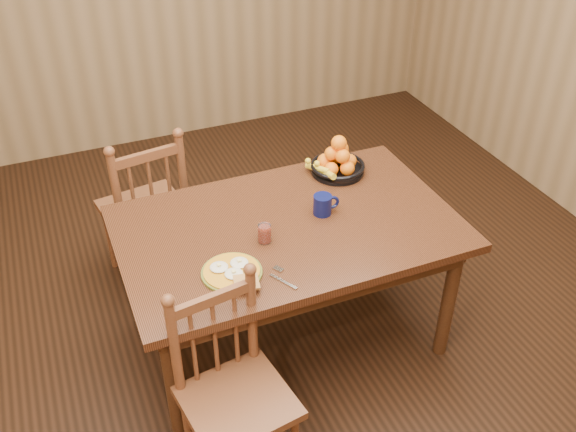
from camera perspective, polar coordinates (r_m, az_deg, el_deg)
name	(u,v)px	position (r m, az deg, el deg)	size (l,w,h in m)	color
room	(288,109)	(2.73, 0.00, 9.45)	(4.52, 5.02, 2.72)	black
dining_table	(288,239)	(3.09, 0.00, -2.04)	(1.60, 1.00, 0.75)	black
chair_far	(146,210)	(3.70, -12.49, 0.51)	(0.51, 0.49, 0.98)	#532C19
chair_near	(233,392)	(2.71, -4.89, -15.36)	(0.47, 0.46, 0.92)	#532C19
breakfast_plate	(233,272)	(2.76, -4.95, -4.98)	(0.26, 0.30, 0.04)	#59601E
fork	(282,277)	(2.74, -0.57, -5.46)	(0.08, 0.18, 0.00)	silver
spoon	(226,285)	(2.71, -5.50, -6.09)	(0.04, 0.16, 0.01)	silver
coffee_mug	(323,204)	(3.09, 3.16, 1.04)	(0.13, 0.09, 0.10)	#0A0F3A
juice_glass	(265,234)	(2.91, -2.10, -1.61)	(0.06, 0.06, 0.09)	silver
fruit_bowl	(337,162)	(3.41, 4.38, 4.78)	(0.32, 0.29, 0.22)	black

